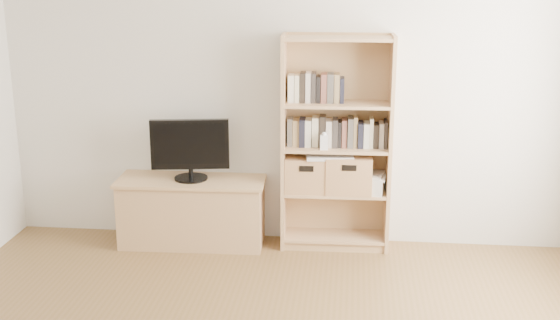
# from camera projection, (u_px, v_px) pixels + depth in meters

# --- Properties ---
(back_wall) EXTENTS (4.50, 0.02, 2.60)m
(back_wall) POSITION_uv_depth(u_px,v_px,m) (287.00, 81.00, 5.45)
(back_wall) COLOR silver
(back_wall) RESTS_ON floor
(tv_stand) EXTENTS (1.14, 0.46, 0.52)m
(tv_stand) POSITION_uv_depth(u_px,v_px,m) (192.00, 213.00, 5.61)
(tv_stand) COLOR tan
(tv_stand) RESTS_ON floor
(bookshelf) EXTENTS (0.85, 0.32, 1.68)m
(bookshelf) POSITION_uv_depth(u_px,v_px,m) (336.00, 144.00, 5.40)
(bookshelf) COLOR tan
(bookshelf) RESTS_ON floor
(television) EXTENTS (0.61, 0.14, 0.48)m
(television) POSITION_uv_depth(u_px,v_px,m) (190.00, 150.00, 5.47)
(television) COLOR black
(television) RESTS_ON tv_stand
(books_row_mid) EXTENTS (0.85, 0.18, 0.23)m
(books_row_mid) POSITION_uv_depth(u_px,v_px,m) (337.00, 132.00, 5.39)
(books_row_mid) COLOR #514C46
(books_row_mid) RESTS_ON bookshelf
(books_row_upper) EXTENTS (0.41, 0.16, 0.22)m
(books_row_upper) POSITION_uv_depth(u_px,v_px,m) (313.00, 88.00, 5.31)
(books_row_upper) COLOR #514C46
(books_row_upper) RESTS_ON bookshelf
(baby_monitor) EXTENTS (0.06, 0.04, 0.11)m
(baby_monitor) POSITION_uv_depth(u_px,v_px,m) (324.00, 142.00, 5.30)
(baby_monitor) COLOR white
(baby_monitor) RESTS_ON bookshelf
(basket_left) EXTENTS (0.34, 0.28, 0.27)m
(basket_left) POSITION_uv_depth(u_px,v_px,m) (307.00, 173.00, 5.47)
(basket_left) COLOR #B47B51
(basket_left) RESTS_ON bookshelf
(basket_right) EXTENTS (0.36, 0.30, 0.29)m
(basket_right) POSITION_uv_depth(u_px,v_px,m) (349.00, 173.00, 5.45)
(basket_right) COLOR #B47B51
(basket_right) RESTS_ON bookshelf
(laptop) EXTENTS (0.39, 0.29, 0.03)m
(laptop) POSITION_uv_depth(u_px,v_px,m) (329.00, 155.00, 5.41)
(laptop) COLOR silver
(laptop) RESTS_ON basket_left
(magazine_stack) EXTENTS (0.22, 0.29, 0.12)m
(magazine_stack) POSITION_uv_depth(u_px,v_px,m) (373.00, 184.00, 5.46)
(magazine_stack) COLOR silver
(magazine_stack) RESTS_ON bookshelf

